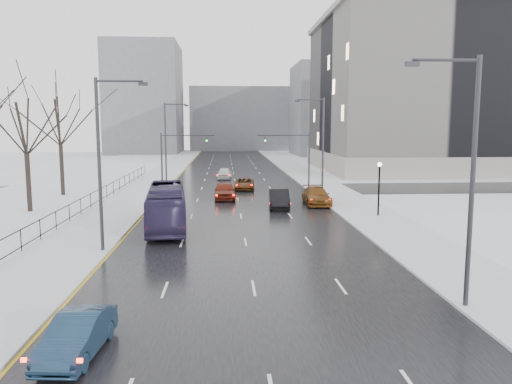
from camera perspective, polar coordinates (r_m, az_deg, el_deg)
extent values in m
cube|color=black|center=(69.18, -2.50, 1.58)|extent=(16.00, 150.00, 0.04)
cube|color=black|center=(57.27, -2.27, 0.30)|extent=(130.00, 10.00, 0.04)
cube|color=silver|center=(69.78, -11.15, 1.54)|extent=(5.00, 150.00, 0.16)
cube|color=silver|center=(70.15, 6.11, 1.67)|extent=(5.00, 150.00, 0.16)
cube|color=white|center=(71.66, -18.70, 1.42)|extent=(14.00, 150.00, 0.12)
cube|color=black|center=(40.96, -20.19, -1.17)|extent=(0.04, 70.00, 0.05)
cube|color=black|center=(41.12, -20.12, -2.55)|extent=(0.04, 70.00, 0.05)
cylinder|color=black|center=(41.05, -20.15, -2.00)|extent=(0.06, 0.06, 1.30)
cylinder|color=#2D2D33|center=(21.24, 23.48, 0.61)|extent=(0.20, 0.20, 10.00)
cylinder|color=#2D2D33|center=(20.69, 20.91, 13.91)|extent=(2.60, 0.12, 0.12)
cube|color=#2D2D33|center=(20.18, 17.42, 13.80)|extent=(0.50, 0.25, 0.18)
cylinder|color=#2D2D33|center=(49.78, 7.66, 4.88)|extent=(0.20, 0.20, 10.00)
cylinder|color=#2D2D33|center=(49.54, 6.26, 10.44)|extent=(2.60, 0.12, 0.12)
cube|color=#2D2D33|center=(49.34, 4.74, 10.30)|extent=(0.50, 0.25, 0.18)
cylinder|color=#2D2D33|center=(29.75, -17.47, 2.74)|extent=(0.20, 0.20, 10.00)
cylinder|color=#2D2D33|center=(29.47, -15.35, 12.13)|extent=(2.60, 0.12, 0.12)
cube|color=#2D2D33|center=(29.22, -12.79, 11.96)|extent=(0.50, 0.25, 0.18)
cylinder|color=#2D2D33|center=(61.24, -10.30, 5.34)|extent=(0.20, 0.20, 10.00)
cylinder|color=#2D2D33|center=(61.11, -9.18, 9.86)|extent=(2.60, 0.12, 0.12)
cube|color=#2D2D33|center=(60.99, -7.94, 9.75)|extent=(0.50, 0.25, 0.18)
cylinder|color=black|center=(41.00, 13.86, 0.15)|extent=(0.14, 0.14, 4.00)
sphere|color=#FFE5B2|center=(40.78, 13.96, 3.07)|extent=(0.36, 0.36, 0.36)
cylinder|color=#2D2D33|center=(57.74, 6.09, 3.54)|extent=(0.20, 0.20, 6.50)
cylinder|color=#2D2D33|center=(57.18, 3.15, 6.50)|extent=(6.00, 0.12, 0.12)
imported|color=#2D2D33|center=(56.99, 1.03, 5.90)|extent=(0.15, 0.18, 0.90)
sphere|color=#19FF33|center=(56.84, 1.05, 5.89)|extent=(0.16, 0.16, 0.16)
cylinder|color=#2D2D33|center=(57.38, -10.72, 3.43)|extent=(0.20, 0.20, 6.50)
cylinder|color=#2D2D33|center=(56.94, -7.78, 6.43)|extent=(6.00, 0.12, 0.12)
imported|color=#2D2D33|center=(56.84, -5.65, 5.86)|extent=(0.15, 0.18, 0.90)
sphere|color=#19FF33|center=(56.69, -5.65, 5.85)|extent=(0.16, 0.16, 0.16)
cylinder|color=#2D2D33|center=(54.13, 7.60, 1.29)|extent=(0.06, 0.06, 2.50)
cylinder|color=white|center=(54.02, 7.62, 2.50)|extent=(0.60, 0.03, 0.60)
torus|color=#B20C0C|center=(54.02, 7.62, 2.50)|extent=(0.58, 0.06, 0.58)
cube|color=gray|center=(88.66, 20.93, 10.18)|extent=(40.00, 30.00, 24.00)
cube|color=gray|center=(90.16, 21.33, 18.06)|extent=(41.00, 31.00, 0.80)
cube|color=gray|center=(88.73, 20.61, 3.40)|extent=(40.60, 30.60, 3.00)
cube|color=slate|center=(127.24, 9.87, 9.21)|extent=(24.00, 20.00, 22.00)
cube|color=slate|center=(135.54, -12.56, 10.31)|extent=(18.00, 22.00, 28.00)
cube|color=slate|center=(148.88, -1.54, 8.31)|extent=(30.00, 18.00, 18.00)
imported|color=#18304A|center=(17.54, -19.77, -15.15)|extent=(1.76, 4.17, 1.34)
imported|color=#2C2446|center=(36.28, -10.21, -1.68)|extent=(3.62, 11.06, 3.03)
imported|color=maroon|center=(49.58, -3.60, 0.17)|extent=(2.13, 5.09, 1.72)
imported|color=black|center=(44.29, 2.64, -0.78)|extent=(2.06, 5.11, 1.65)
imported|color=#4E260D|center=(56.86, -1.34, 0.95)|extent=(2.45, 4.90, 1.33)
imported|color=brown|center=(46.61, 6.93, -0.44)|extent=(2.30, 5.49, 1.58)
imported|color=silver|center=(68.30, -3.62, 2.16)|extent=(2.15, 4.68, 1.55)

